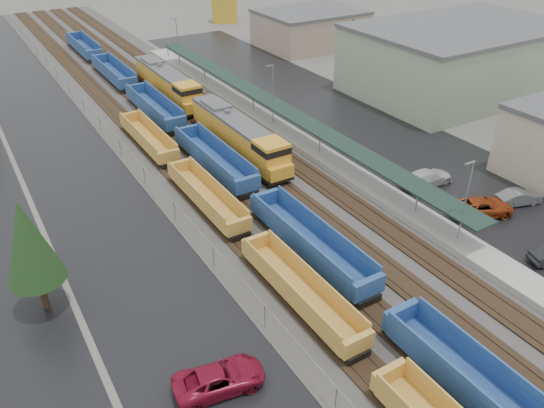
{
  "coord_description": "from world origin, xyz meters",
  "views": [
    {
      "loc": [
        -23.15,
        -3.34,
        26.36
      ],
      "look_at": [
        -2.17,
        31.08,
        2.0
      ],
      "focal_mm": 35.0,
      "sensor_mm": 36.0,
      "label": 1
    }
  ],
  "objects_px": {
    "well_string_blue": "(214,160)",
    "parked_car_east_c": "(427,178)",
    "locomotive_trail": "(168,84)",
    "well_string_yellow": "(300,291)",
    "storage_tank": "(224,8)",
    "parked_car_east_e": "(519,197)",
    "locomotive_lead": "(239,136)",
    "parked_car_east_b": "(482,207)",
    "parked_car_west_c": "(219,379)"
  },
  "relations": [
    {
      "from": "parked_car_west_c",
      "to": "parked_car_east_b",
      "type": "bearing_deg",
      "value": -71.44
    },
    {
      "from": "locomotive_lead",
      "to": "locomotive_trail",
      "type": "relative_size",
      "value": 1.0
    },
    {
      "from": "well_string_yellow",
      "to": "storage_tank",
      "type": "distance_m",
      "value": 94.03
    },
    {
      "from": "well_string_blue",
      "to": "parked_car_east_c",
      "type": "distance_m",
      "value": 22.18
    },
    {
      "from": "locomotive_lead",
      "to": "well_string_yellow",
      "type": "distance_m",
      "value": 25.42
    },
    {
      "from": "storage_tank",
      "to": "parked_car_east_e",
      "type": "distance_m",
      "value": 86.21
    },
    {
      "from": "storage_tank",
      "to": "parked_car_east_b",
      "type": "relative_size",
      "value": 0.99
    },
    {
      "from": "parked_car_east_c",
      "to": "parked_car_east_e",
      "type": "xyz_separation_m",
      "value": [
        4.68,
        -7.33,
        -0.09
      ]
    },
    {
      "from": "well_string_yellow",
      "to": "well_string_blue",
      "type": "relative_size",
      "value": 0.63
    },
    {
      "from": "parked_car_east_b",
      "to": "parked_car_east_c",
      "type": "relative_size",
      "value": 1.03
    },
    {
      "from": "well_string_blue",
      "to": "parked_car_east_e",
      "type": "xyz_separation_m",
      "value": [
        21.69,
        -21.55,
        -0.5
      ]
    },
    {
      "from": "well_string_yellow",
      "to": "parked_car_west_c",
      "type": "relative_size",
      "value": 13.64
    },
    {
      "from": "well_string_yellow",
      "to": "parked_car_east_e",
      "type": "relative_size",
      "value": 17.23
    },
    {
      "from": "storage_tank",
      "to": "locomotive_trail",
      "type": "bearing_deg",
      "value": -125.91
    },
    {
      "from": "locomotive_trail",
      "to": "parked_car_east_c",
      "type": "xyz_separation_m",
      "value": [
        13.02,
        -36.99,
        -1.53
      ]
    },
    {
      "from": "parked_car_west_c",
      "to": "parked_car_east_b",
      "type": "height_order",
      "value": "parked_car_east_b"
    },
    {
      "from": "parked_car_east_e",
      "to": "locomotive_lead",
      "type": "bearing_deg",
      "value": 53.32
    },
    {
      "from": "parked_car_east_c",
      "to": "well_string_blue",
      "type": "bearing_deg",
      "value": 53.12
    },
    {
      "from": "storage_tank",
      "to": "parked_car_east_b",
      "type": "xyz_separation_m",
      "value": [
        -16.53,
        -84.76,
        -2.07
      ]
    },
    {
      "from": "locomotive_lead",
      "to": "well_string_blue",
      "type": "bearing_deg",
      "value": -156.05
    },
    {
      "from": "parked_car_west_c",
      "to": "well_string_yellow",
      "type": "bearing_deg",
      "value": -57.05
    },
    {
      "from": "parked_car_west_c",
      "to": "parked_car_east_c",
      "type": "relative_size",
      "value": 0.99
    },
    {
      "from": "locomotive_trail",
      "to": "storage_tank",
      "type": "distance_m",
      "value": 50.65
    },
    {
      "from": "locomotive_lead",
      "to": "well_string_blue",
      "type": "xyz_separation_m",
      "value": [
        -4.0,
        -1.78,
        -1.13
      ]
    },
    {
      "from": "storage_tank",
      "to": "locomotive_lead",
      "type": "bearing_deg",
      "value": -115.59
    },
    {
      "from": "locomotive_lead",
      "to": "parked_car_east_e",
      "type": "bearing_deg",
      "value": -52.82
    },
    {
      "from": "well_string_yellow",
      "to": "parked_car_east_b",
      "type": "height_order",
      "value": "well_string_yellow"
    },
    {
      "from": "locomotive_trail",
      "to": "parked_car_west_c",
      "type": "height_order",
      "value": "locomotive_trail"
    },
    {
      "from": "locomotive_trail",
      "to": "parked_car_east_e",
      "type": "xyz_separation_m",
      "value": [
        17.69,
        -44.32,
        -1.62
      ]
    },
    {
      "from": "well_string_blue",
      "to": "parked_car_east_b",
      "type": "bearing_deg",
      "value": -50.68
    },
    {
      "from": "locomotive_lead",
      "to": "well_string_yellow",
      "type": "xyz_separation_m",
      "value": [
        -8.0,
        -24.1,
        -1.25
      ]
    },
    {
      "from": "parked_car_west_c",
      "to": "parked_car_east_b",
      "type": "distance_m",
      "value": 30.1
    },
    {
      "from": "locomotive_lead",
      "to": "storage_tank",
      "type": "distance_m",
      "value": 68.77
    },
    {
      "from": "parked_car_east_c",
      "to": "well_string_yellow",
      "type": "bearing_deg",
      "value": 114.08
    },
    {
      "from": "locomotive_trail",
      "to": "parked_car_east_e",
      "type": "bearing_deg",
      "value": -68.24
    },
    {
      "from": "locomotive_lead",
      "to": "parked_car_east_e",
      "type": "distance_m",
      "value": 29.32
    },
    {
      "from": "locomotive_trail",
      "to": "storage_tank",
      "type": "xyz_separation_m",
      "value": [
        29.7,
        41.02,
        0.53
      ]
    },
    {
      "from": "locomotive_lead",
      "to": "parked_car_east_b",
      "type": "relative_size",
      "value": 3.33
    },
    {
      "from": "well_string_yellow",
      "to": "parked_car_east_c",
      "type": "xyz_separation_m",
      "value": [
        21.02,
        8.1,
        -0.28
      ]
    },
    {
      "from": "locomotive_trail",
      "to": "parked_car_west_c",
      "type": "distance_m",
      "value": 51.65
    },
    {
      "from": "well_string_yellow",
      "to": "well_string_blue",
      "type": "xyz_separation_m",
      "value": [
        4.0,
        22.32,
        0.13
      ]
    },
    {
      "from": "locomotive_trail",
      "to": "well_string_yellow",
      "type": "distance_m",
      "value": 45.82
    },
    {
      "from": "storage_tank",
      "to": "parked_car_west_c",
      "type": "xyz_separation_m",
      "value": [
        -46.18,
        -89.94,
        -2.1
      ]
    },
    {
      "from": "well_string_blue",
      "to": "parked_car_east_e",
      "type": "height_order",
      "value": "well_string_blue"
    },
    {
      "from": "well_string_blue",
      "to": "well_string_yellow",
      "type": "bearing_deg",
      "value": -100.16
    },
    {
      "from": "well_string_yellow",
      "to": "storage_tank",
      "type": "relative_size",
      "value": 13.33
    },
    {
      "from": "locomotive_lead",
      "to": "storage_tank",
      "type": "xyz_separation_m",
      "value": [
        29.7,
        62.02,
        0.53
      ]
    },
    {
      "from": "well_string_yellow",
      "to": "parked_car_east_b",
      "type": "xyz_separation_m",
      "value": [
        21.18,
        1.35,
        -0.29
      ]
    },
    {
      "from": "storage_tank",
      "to": "parked_car_east_b",
      "type": "distance_m",
      "value": 86.38
    },
    {
      "from": "locomotive_lead",
      "to": "parked_car_east_e",
      "type": "height_order",
      "value": "locomotive_lead"
    }
  ]
}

